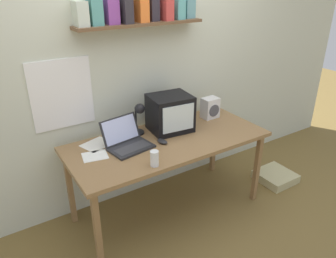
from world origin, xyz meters
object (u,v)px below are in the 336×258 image
loose_paper_near_laptop (95,156)px  open_notebook (97,144)px  desk_lamp (139,116)px  corner_desk (168,145)px  computer_mouse (162,141)px  floor_cushion (275,177)px  juice_glass (154,159)px  crt_monitor (170,113)px  laptop (127,140)px  space_heater (210,108)px

loose_paper_near_laptop → open_notebook: bearing=63.9°
desk_lamp → open_notebook: bearing=159.6°
corner_desk → computer_mouse: computer_mouse is taller
corner_desk → computer_mouse: (-0.08, -0.03, 0.07)m
corner_desk → computer_mouse: 0.11m
open_notebook → floor_cushion: (1.81, -0.46, -0.71)m
desk_lamp → loose_paper_near_laptop: bearing=-179.7°
loose_paper_near_laptop → open_notebook: same height
floor_cushion → desk_lamp: bearing=162.7°
corner_desk → juice_glass: 0.45m
corner_desk → desk_lamp: (-0.16, 0.22, 0.24)m
crt_monitor → juice_glass: size_ratio=3.25×
laptop → floor_cushion: (1.61, -0.30, -0.77)m
crt_monitor → space_heater: 0.49m
corner_desk → desk_lamp: bearing=125.8°
laptop → juice_glass: size_ratio=3.21×
juice_glass → space_heater: bearing=28.0°
floor_cushion → computer_mouse: bearing=172.1°
laptop → floor_cushion: size_ratio=1.05×
desk_lamp → open_notebook: size_ratio=1.05×
corner_desk → juice_glass: bearing=-135.8°
desk_lamp → computer_mouse: size_ratio=2.54×
corner_desk → laptop: laptop is taller
space_heater → loose_paper_near_laptop: bearing=-176.4°
floor_cushion → corner_desk: bearing=170.2°
corner_desk → crt_monitor: size_ratio=4.43×
juice_glass → open_notebook: juice_glass is taller
desk_lamp → computer_mouse: desk_lamp is taller
open_notebook → crt_monitor: bearing=-7.1°
laptop → juice_glass: laptop is taller
crt_monitor → floor_cushion: 1.48m
corner_desk → open_notebook: size_ratio=6.21×
open_notebook → computer_mouse: bearing=-29.8°
laptop → space_heater: (0.97, 0.11, 0.04)m
crt_monitor → computer_mouse: bearing=-130.5°
laptop → computer_mouse: bearing=-31.1°
crt_monitor → computer_mouse: (-0.20, -0.19, -0.15)m
corner_desk → space_heater: bearing=16.9°
crt_monitor → space_heater: crt_monitor is taller
floor_cushion → space_heater: bearing=147.8°
corner_desk → floor_cushion: 1.43m
computer_mouse → loose_paper_near_laptop: bearing=170.0°
laptop → loose_paper_near_laptop: laptop is taller
loose_paper_near_laptop → open_notebook: size_ratio=0.78×
desk_lamp → space_heater: desk_lamp is taller
laptop → floor_cushion: laptop is taller
crt_monitor → laptop: bearing=-164.9°
corner_desk → floor_cushion: corner_desk is taller
space_heater → loose_paper_near_laptop: (-1.25, -0.12, -0.10)m
corner_desk → loose_paper_near_laptop: bearing=174.0°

